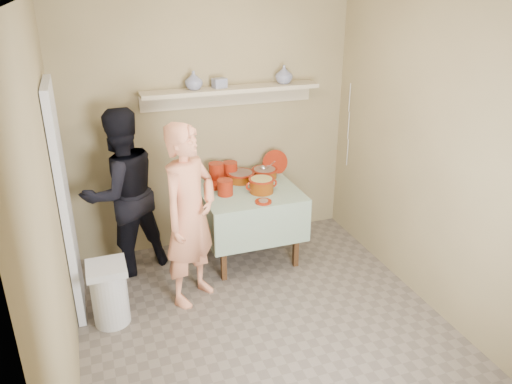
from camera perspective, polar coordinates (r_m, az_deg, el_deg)
name	(u,v)px	position (r m, az deg, el deg)	size (l,w,h in m)	color
ground	(269,332)	(4.32, 1.49, -15.75)	(3.50, 3.50, 0.00)	#6A5E53
tile_panel	(65,203)	(4.43, -20.97, -1.18)	(0.06, 0.70, 2.00)	silver
plate_stack_a	(216,173)	(5.16, -4.55, 2.18)	(0.16, 0.16, 0.21)	maroon
plate_stack_b	(230,171)	(5.25, -2.98, 2.45)	(0.16, 0.16, 0.19)	maroon
bowl_stack	(225,187)	(4.87, -3.55, 0.52)	(0.15, 0.15, 0.15)	maroon
empty_bowl	(213,186)	(5.06, -4.91, 0.73)	(0.17, 0.17, 0.05)	maroon
propped_lid	(275,163)	(5.41, 2.19, 3.39)	(0.28, 0.28, 0.02)	maroon
vase_right	(284,74)	(5.23, 3.22, 13.27)	(0.18, 0.18, 0.18)	navy
vase_left	(194,80)	(4.96, -7.13, 12.55)	(0.17, 0.17, 0.18)	navy
ceramic_box	(219,83)	(5.03, -4.20, 12.31)	(0.13, 0.09, 0.09)	navy
person_cook	(190,216)	(4.35, -7.57, -2.72)	(0.60, 0.40, 1.65)	#EF9167
person_helper	(122,193)	(4.94, -15.06, -0.10)	(0.80, 0.63, 1.65)	black
room_shell	(271,148)	(3.53, 1.76, 5.00)	(3.04, 3.54, 2.62)	#98885D
serving_table	(248,199)	(5.09, -0.92, -0.82)	(0.97, 0.97, 0.76)	#4C2D16
cazuela_meat_a	(241,176)	(5.20, -1.78, 1.86)	(0.30, 0.30, 0.10)	#652706
cazuela_meat_b	(265,172)	(5.30, 0.98, 2.27)	(0.28, 0.28, 0.10)	#652706
ladle	(264,168)	(5.27, 0.90, 2.75)	(0.08, 0.26, 0.19)	silver
cazuela_rice	(261,184)	(4.92, 0.63, 0.91)	(0.33, 0.25, 0.14)	#652706
front_plate	(263,202)	(4.72, 0.84, -1.10)	(0.16, 0.16, 0.03)	maroon
wall_shelf	(231,91)	(5.09, -2.90, 11.41)	(1.80, 0.25, 0.21)	#C2B290
trash_bin	(110,294)	(4.44, -16.40, -11.08)	(0.32, 0.32, 0.56)	silver
electrical_cord	(349,125)	(5.53, 10.53, 7.49)	(0.01, 0.05, 0.90)	silver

